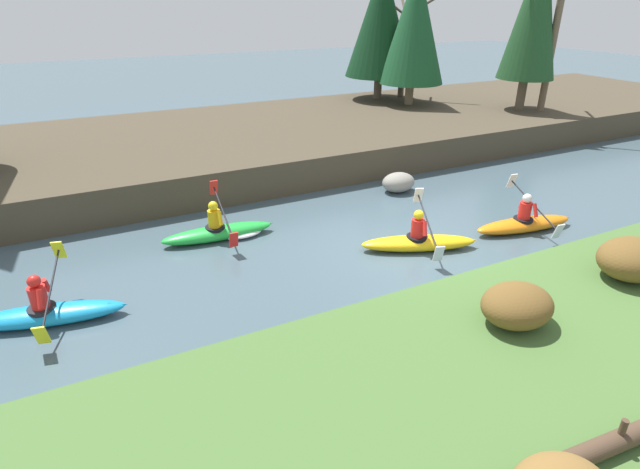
{
  "coord_description": "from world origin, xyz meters",
  "views": [
    {
      "loc": [
        -6.47,
        -8.31,
        5.42
      ],
      "look_at": [
        -1.99,
        0.76,
        0.55
      ],
      "focal_mm": 28.0,
      "sensor_mm": 36.0,
      "label": 1
    }
  ],
  "objects_px": {
    "kayaker_middle": "(419,241)",
    "kayaker_trailing": "(222,231)",
    "kayaker_far_back": "(47,312)",
    "driftwood_log": "(606,446)",
    "kayaker_lead": "(525,223)",
    "boulder_midstream": "(398,182)"
  },
  "relations": [
    {
      "from": "kayaker_trailing",
      "to": "driftwood_log",
      "type": "height_order",
      "value": "kayaker_trailing"
    },
    {
      "from": "kayaker_middle",
      "to": "kayaker_far_back",
      "type": "xyz_separation_m",
      "value": [
        -7.82,
        0.61,
        0.0
      ]
    },
    {
      "from": "kayaker_middle",
      "to": "kayaker_lead",
      "type": "bearing_deg",
      "value": 15.4
    },
    {
      "from": "kayaker_trailing",
      "to": "driftwood_log",
      "type": "bearing_deg",
      "value": -73.59
    },
    {
      "from": "driftwood_log",
      "to": "kayaker_lead",
      "type": "bearing_deg",
      "value": 53.37
    },
    {
      "from": "kayaker_middle",
      "to": "kayaker_trailing",
      "type": "bearing_deg",
      "value": 168.14
    },
    {
      "from": "kayaker_middle",
      "to": "driftwood_log",
      "type": "xyz_separation_m",
      "value": [
        -1.98,
        -6.13,
        0.55
      ]
    },
    {
      "from": "kayaker_lead",
      "to": "driftwood_log",
      "type": "distance_m",
      "value": 7.68
    },
    {
      "from": "kayaker_lead",
      "to": "boulder_midstream",
      "type": "xyz_separation_m",
      "value": [
        -1.28,
        3.76,
        0.07
      ]
    },
    {
      "from": "kayaker_middle",
      "to": "kayaker_trailing",
      "type": "xyz_separation_m",
      "value": [
        -3.97,
        2.62,
        -0.02
      ]
    },
    {
      "from": "kayaker_middle",
      "to": "driftwood_log",
      "type": "distance_m",
      "value": 6.46
    },
    {
      "from": "boulder_midstream",
      "to": "driftwood_log",
      "type": "relative_size",
      "value": 0.41
    },
    {
      "from": "kayaker_middle",
      "to": "boulder_midstream",
      "type": "height_order",
      "value": "kayaker_middle"
    },
    {
      "from": "kayaker_trailing",
      "to": "driftwood_log",
      "type": "xyz_separation_m",
      "value": [
        2.0,
        -8.75,
        0.57
      ]
    },
    {
      "from": "kayaker_lead",
      "to": "boulder_midstream",
      "type": "bearing_deg",
      "value": 117.81
    },
    {
      "from": "kayaker_far_back",
      "to": "boulder_midstream",
      "type": "xyz_separation_m",
      "value": [
        9.57,
        2.82,
        0.07
      ]
    },
    {
      "from": "kayaker_far_back",
      "to": "boulder_midstream",
      "type": "bearing_deg",
      "value": 29.04
    },
    {
      "from": "boulder_midstream",
      "to": "driftwood_log",
      "type": "xyz_separation_m",
      "value": [
        -3.73,
        -9.56,
        0.48
      ]
    },
    {
      "from": "kayaker_far_back",
      "to": "boulder_midstream",
      "type": "height_order",
      "value": "kayaker_far_back"
    },
    {
      "from": "kayaker_far_back",
      "to": "driftwood_log",
      "type": "bearing_deg",
      "value": -36.46
    },
    {
      "from": "kayaker_far_back",
      "to": "boulder_midstream",
      "type": "relative_size",
      "value": 2.69
    },
    {
      "from": "kayaker_middle",
      "to": "kayaker_far_back",
      "type": "distance_m",
      "value": 7.84
    }
  ]
}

